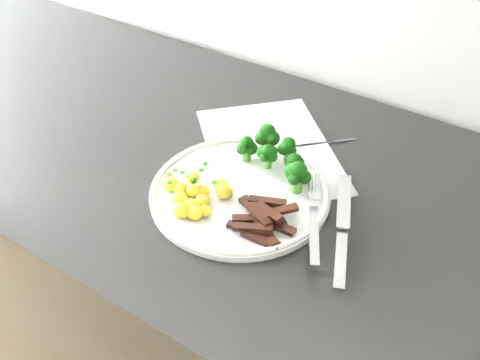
# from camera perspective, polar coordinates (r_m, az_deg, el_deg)

# --- Properties ---
(counter) EXTENTS (2.50, 0.62, 0.94)m
(counter) POSITION_cam_1_polar(r_m,az_deg,el_deg) (1.23, -1.52, -15.75)
(counter) COLOR black
(counter) RESTS_ON ground
(recipe_paper) EXTENTS (0.35, 0.34, 0.00)m
(recipe_paper) POSITION_cam_1_polar(r_m,az_deg,el_deg) (0.91, 3.14, 3.24)
(recipe_paper) COLOR white
(recipe_paper) RESTS_ON counter
(plate) EXTENTS (0.27, 0.27, 0.02)m
(plate) POSITION_cam_1_polar(r_m,az_deg,el_deg) (0.81, 0.00, -1.21)
(plate) COLOR white
(plate) RESTS_ON counter
(broccoli) EXTENTS (0.14, 0.09, 0.06)m
(broccoli) POSITION_cam_1_polar(r_m,az_deg,el_deg) (0.83, 4.00, 2.73)
(broccoli) COLOR #34641D
(broccoli) RESTS_ON plate
(potatoes) EXTENTS (0.11, 0.10, 0.04)m
(potatoes) POSITION_cam_1_polar(r_m,az_deg,el_deg) (0.79, -5.04, -1.61)
(potatoes) COLOR yellow
(potatoes) RESTS_ON plate
(beef_strips) EXTENTS (0.10, 0.09, 0.02)m
(beef_strips) POSITION_cam_1_polar(r_m,az_deg,el_deg) (0.75, 2.37, -4.25)
(beef_strips) COLOR black
(beef_strips) RESTS_ON plate
(fork) EXTENTS (0.10, 0.17, 0.02)m
(fork) POSITION_cam_1_polar(r_m,az_deg,el_deg) (0.76, 7.80, -4.23)
(fork) COLOR silver
(fork) RESTS_ON plate
(knife) EXTENTS (0.10, 0.21, 0.02)m
(knife) POSITION_cam_1_polar(r_m,az_deg,el_deg) (0.75, 10.64, -6.27)
(knife) COLOR silver
(knife) RESTS_ON plate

